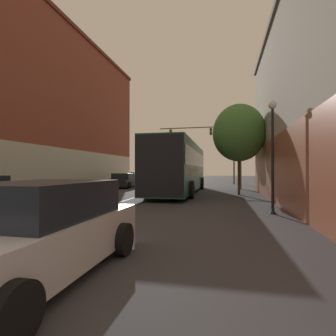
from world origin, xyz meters
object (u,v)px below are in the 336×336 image
Objects in this scene: street_tree_far at (240,145)px; parked_car_left_near at (141,178)px; street_lamp at (273,149)px; street_tree_near at (239,133)px; parked_car_left_far at (125,181)px; hatchback_foreground at (34,233)px; bus at (180,166)px; traffic_signal_gantry at (211,141)px.

parked_car_left_near is at bearing 152.21° from street_tree_far.
street_lamp is 7.61m from street_tree_near.
street_tree_near reaches higher than parked_car_left_near.
street_lamp is (10.73, -12.64, 1.73)m from parked_car_left_far.
parked_car_left_far is at bearing 130.32° from street_lamp.
hatchback_foreground is 0.88× the size of parked_car_left_far.
street_tree_near is at bearing -133.08° from parked_car_left_near.
hatchback_foreground is 20.17m from street_tree_far.
parked_car_left_near is at bearing 120.95° from street_lamp.
hatchback_foreground is 0.88× the size of parked_car_left_near.
street_tree_far is (4.33, 4.75, 1.80)m from bus.
hatchback_foreground is at bearing -164.71° from parked_car_left_far.
bus reaches higher than parked_car_left_far.
hatchback_foreground is at bearing -104.17° from street_tree_near.
parked_car_left_near is at bearing 132.83° from street_tree_near.
hatchback_foreground is 0.71× the size of street_tree_near.
street_lamp is 0.70× the size of street_tree_near.
bus is at bearing 1.17° from hatchback_foreground.
bus is 2.96× the size of hatchback_foreground.
street_lamp is 12.91m from street_tree_far.
parked_car_left_far is at bearing 17.66° from hatchback_foreground.
street_tree_near is (3.56, 14.10, 3.34)m from hatchback_foreground.
hatchback_foreground is at bearing -161.11° from parked_car_left_near.
street_tree_far is at bearing 92.16° from street_lamp.
street_lamp is at bearing -33.59° from hatchback_foreground.
parked_car_left_far is 0.54× the size of traffic_signal_gantry.
street_tree_far is at bearing -70.76° from traffic_signal_gantry.
parked_car_left_near is 0.94× the size of street_tree_far.
street_lamp is at bearing -87.84° from street_tree_far.
traffic_signal_gantry is at bearing -2.78° from hatchback_foreground.
parked_car_left_near is 21.50m from street_lamp.
parked_car_left_near is at bearing 0.09° from parked_car_left_far.
traffic_signal_gantry is at bearing 98.94° from street_lamp.
street_tree_far reaches higher than hatchback_foreground.
street_lamp reaches higher than parked_car_left_near.
traffic_signal_gantry is (1.11, 27.56, 4.40)m from hatchback_foreground.
parked_car_left_far is 16.67m from street_lamp.
parked_car_left_near reaches higher than parked_car_left_far.
bus is 2.59× the size of parked_car_left_near.
street_lamp is at bearing -144.97° from parked_car_left_near.
street_tree_near is (10.20, -11.00, 3.33)m from parked_car_left_near.
hatchback_foreground is 8.20m from street_lamp.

